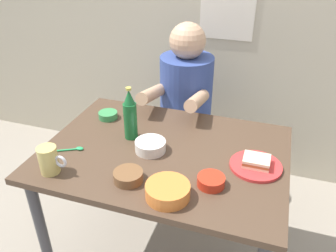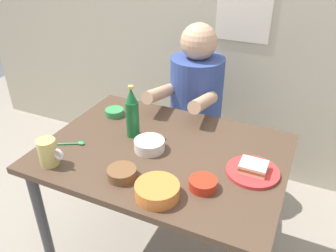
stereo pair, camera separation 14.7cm
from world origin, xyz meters
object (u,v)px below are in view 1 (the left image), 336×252
Objects in this scene: sandwich at (256,161)px; soup_bowl_orange at (168,190)px; beer_mug at (49,160)px; dining_table at (165,166)px; stool at (185,146)px; person_seated at (186,90)px; beer_bottle at (130,116)px; plate_orange at (256,165)px.

soup_bowl_orange reaches higher than sandwich.
beer_mug reaches higher than sandwich.
dining_table is 0.43m from sandwich.
person_seated reaches higher than stool.
dining_table is at bearing -16.36° from beer_bottle.
person_seated is 2.75× the size of beer_bottle.
dining_table is 5.00× the size of plate_orange.
stool is at bearing 70.98° from beer_mug.
beer_bottle reaches higher than sandwich.
sandwich is (0.48, -0.62, 0.01)m from person_seated.
beer_mug is at bearing -109.02° from stool.
beer_mug is 0.51m from soup_bowl_orange.
beer_bottle is (-0.11, -0.56, 0.09)m from person_seated.
person_seated is at bearing 128.13° from plate_orange.
person_seated is at bearing 78.58° from beer_bottle.
person_seated is at bearing 128.13° from sandwich.
soup_bowl_orange is (-0.30, -0.29, 0.02)m from plate_orange.
soup_bowl_orange reaches higher than plate_orange.
plate_orange is at bearing 20.62° from beer_mug.
plate_orange is at bearing -51.87° from person_seated.
sandwich is at bearing 0.36° from dining_table.
soup_bowl_orange is (-0.30, -0.29, -0.00)m from sandwich.
sandwich is at bearing -52.37° from stool.
stool is at bearing 101.48° from soup_bowl_orange.
beer_bottle is at bearing 174.94° from plate_orange.
person_seated reaches higher than beer_bottle.
plate_orange is at bearing 0.45° from sandwich.
soup_bowl_orange is (0.30, -0.35, -0.09)m from beer_bottle.
sandwich reaches higher than dining_table.
beer_bottle reaches higher than dining_table.
beer_bottle is at bearing 174.94° from sandwich.
person_seated is (0.00, -0.01, 0.42)m from stool.
person_seated reaches higher than sandwich.
stool is at bearing 127.63° from sandwich.
person_seated is at bearing 101.61° from soup_bowl_orange.
sandwich is at bearing 20.62° from beer_mug.
dining_table is 2.44× the size of stool.
soup_bowl_orange is at bearing -68.97° from dining_table.
sandwich is at bearing -5.06° from beer_bottle.
beer_mug is (-0.40, -0.30, 0.15)m from dining_table.
plate_orange is at bearing 0.36° from dining_table.
plate_orange is 0.86m from beer_mug.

